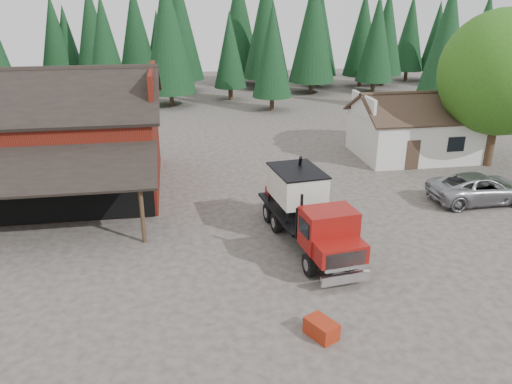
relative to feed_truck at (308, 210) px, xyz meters
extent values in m
plane|color=#433935|center=(-1.82, -0.70, -1.72)|extent=(120.00, 120.00, 0.00)
cube|color=#621A10|center=(-12.82, 9.30, 0.78)|extent=(12.00, 10.00, 5.00)
cube|color=black|center=(-12.82, 6.80, 4.28)|extent=(12.80, 5.53, 2.35)
cube|color=black|center=(-12.82, 11.80, 4.28)|extent=(12.80, 5.53, 2.35)
cube|color=#621A10|center=(-6.82, 9.30, 4.28)|extent=(0.25, 7.00, 2.00)
cube|color=black|center=(-12.82, 2.70, 1.68)|extent=(12.40, 3.53, 1.44)
cylinder|color=#382619|center=(-7.42, 1.40, -0.32)|extent=(0.20, 0.20, 2.80)
cube|color=black|center=(-12.82, 4.25, 0.28)|extent=(11.70, 0.08, 3.90)
cube|color=silver|center=(11.18, 12.30, -0.22)|extent=(8.00, 6.00, 3.00)
cube|color=#38281E|center=(11.18, 10.80, 2.03)|extent=(8.60, 3.42, 1.80)
cube|color=#38281E|center=(11.18, 13.80, 2.03)|extent=(8.60, 3.42, 1.80)
cube|color=silver|center=(7.18, 12.30, 2.03)|extent=(0.20, 4.20, 1.50)
cube|color=silver|center=(15.18, 12.30, 2.03)|extent=(0.20, 4.20, 1.50)
cube|color=#38281E|center=(9.68, 9.28, -0.72)|extent=(0.90, 0.06, 2.00)
cube|color=black|center=(12.68, 9.28, -0.12)|extent=(1.20, 0.06, 1.00)
cylinder|color=#382619|center=(15.18, 9.30, -0.12)|extent=(0.60, 0.60, 3.20)
sphere|color=#246116|center=(15.18, 9.30, 4.48)|extent=(8.00, 8.00, 8.00)
sphere|color=#246116|center=(13.98, 10.10, 3.28)|extent=(4.40, 4.40, 4.40)
cylinder|color=#382619|center=(4.18, 29.30, -0.92)|extent=(0.44, 0.44, 1.60)
cone|color=black|center=(4.18, 29.30, 4.18)|extent=(3.96, 3.96, 9.00)
cylinder|color=#382619|center=(20.18, 25.30, -0.92)|extent=(0.44, 0.44, 1.60)
cone|color=black|center=(20.18, 25.30, 5.18)|extent=(4.84, 4.84, 11.00)
cylinder|color=#382619|center=(-5.82, 33.30, -0.92)|extent=(0.44, 0.44, 1.60)
cone|color=black|center=(-5.82, 33.30, 5.68)|extent=(5.28, 5.28, 12.00)
cylinder|color=black|center=(-0.62, -2.79, -1.23)|extent=(0.43, 1.01, 0.98)
cylinder|color=black|center=(1.24, -2.57, -1.23)|extent=(0.43, 1.01, 0.98)
cylinder|color=black|center=(-1.12, 1.46, -1.23)|extent=(0.43, 1.01, 0.98)
cylinder|color=black|center=(0.74, 1.68, -1.23)|extent=(0.43, 1.01, 0.98)
cylinder|color=black|center=(-1.27, 2.70, -1.23)|extent=(0.43, 1.01, 0.98)
cylinder|color=black|center=(0.59, 2.92, -1.23)|extent=(0.43, 1.01, 0.98)
cube|color=black|center=(-0.02, 0.15, -0.87)|extent=(1.88, 7.73, 0.36)
cube|color=silver|center=(0.47, -4.06, -1.23)|extent=(2.06, 0.40, 0.40)
cube|color=silver|center=(0.46, -3.97, -0.52)|extent=(1.69, 0.29, 0.80)
cube|color=maroon|center=(0.40, -3.44, -0.38)|extent=(2.13, 1.39, 0.76)
cube|color=maroon|center=(0.26, -2.28, 0.11)|extent=(2.30, 1.76, 1.65)
cube|color=black|center=(0.35, -2.99, 0.38)|extent=(1.87, 0.29, 0.80)
cylinder|color=black|center=(-0.72, -1.59, 0.60)|extent=(0.14, 0.14, 1.61)
cube|color=black|center=(0.16, -1.40, 0.06)|extent=(2.18, 0.36, 1.43)
cube|color=black|center=(-0.17, 1.39, -0.63)|extent=(2.87, 5.41, 0.14)
cube|color=silver|center=(-0.17, 1.39, 0.69)|extent=(2.38, 3.16, 1.43)
cone|color=silver|center=(-0.17, 1.39, -0.20)|extent=(2.18, 2.18, 0.62)
cube|color=black|center=(-0.17, 1.39, 1.42)|extent=(2.48, 3.26, 0.07)
cylinder|color=black|center=(0.21, 2.69, 0.60)|extent=(0.44, 1.98, 2.72)
cube|color=maroon|center=(-0.96, 3.45, -0.38)|extent=(0.62, 0.77, 0.40)
cylinder|color=silver|center=(1.21, -1.59, -0.96)|extent=(0.60, 0.94, 0.50)
imported|color=#9A9CA1|center=(10.88, 3.41, -0.92)|extent=(5.77, 2.72, 1.59)
cube|color=maroon|center=(-1.27, -6.70, -1.42)|extent=(1.13, 1.30, 0.60)
camera|label=1|loc=(-5.74, -20.06, 8.92)|focal=35.00mm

